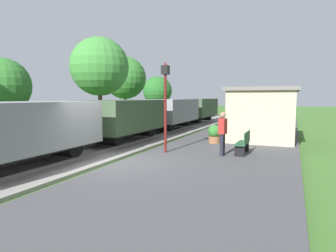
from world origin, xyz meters
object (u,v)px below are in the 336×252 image
object	(u,v)px
freight_train	(151,115)
lamp_post_near	(165,91)
station_hut	(264,113)
person_waiting	(223,132)
tree_trackside_mid	(2,86)
tree_field_distant	(158,91)
potted_planter	(214,134)
tree_field_left	(125,78)
bench_near_hut	(244,142)
tree_trackside_far	(100,67)

from	to	relation	value
freight_train	lamp_post_near	xyz separation A→B (m)	(3.44, -5.80, 1.41)
station_hut	person_waiting	world-z (taller)	station_hut
tree_trackside_mid	tree_field_distant	world-z (taller)	tree_field_distant
potted_planter	tree_field_left	xyz separation A→B (m)	(-11.74, 11.21, 3.67)
bench_near_hut	lamp_post_near	size ratio (longest dim) A/B	0.41
tree_field_left	freight_train	bearing A→B (deg)	-50.87
freight_train	tree_field_distant	xyz separation A→B (m)	(-7.65, 17.60, 1.91)
bench_near_hut	potted_planter	size ratio (longest dim) A/B	1.64
potted_planter	tree_trackside_mid	world-z (taller)	tree_trackside_mid
lamp_post_near	person_waiting	bearing A→B (deg)	5.30
freight_train	tree_field_distant	distance (m)	19.29
tree_field_distant	bench_near_hut	bearing A→B (deg)	-57.85
freight_train	tree_trackside_far	world-z (taller)	tree_trackside_far
person_waiting	tree_field_distant	size ratio (longest dim) A/B	0.33
lamp_post_near	tree_field_distant	distance (m)	25.91
station_hut	tree_field_distant	bearing A→B (deg)	129.96
lamp_post_near	tree_field_distant	xyz separation A→B (m)	(-11.10, 23.40, 0.51)
tree_field_left	tree_field_distant	size ratio (longest dim) A/B	1.26
bench_near_hut	tree_field_left	bearing A→B (deg)	134.95
potted_planter	tree_field_distant	distance (m)	23.79
person_waiting	tree_trackside_mid	bearing A→B (deg)	10.85
bench_near_hut	tree_trackside_mid	distance (m)	12.14
potted_planter	tree_trackside_mid	distance (m)	10.95
tree_trackside_far	lamp_post_near	bearing A→B (deg)	-39.08
freight_train	potted_planter	xyz separation A→B (m)	(4.70, -2.56, -0.67)
potted_planter	lamp_post_near	bearing A→B (deg)	-111.22
person_waiting	tree_trackside_far	distance (m)	11.97
lamp_post_near	tree_field_left	world-z (taller)	tree_field_left
station_hut	bench_near_hut	bearing A→B (deg)	-93.25
person_waiting	station_hut	bearing A→B (deg)	-92.39
station_hut	person_waiting	size ratio (longest dim) A/B	3.39
tree_field_left	tree_field_distant	xyz separation A→B (m)	(-0.61, 8.95, -1.08)
potted_planter	tree_field_left	distance (m)	16.64
tree_trackside_far	tree_field_left	world-z (taller)	tree_trackside_far
freight_train	station_hut	bearing A→B (deg)	2.98
freight_train	person_waiting	distance (m)	8.04
tree_trackside_far	station_hut	bearing A→B (deg)	0.27
tree_trackside_mid	tree_field_left	size ratio (longest dim) A/B	0.70
freight_train	tree_trackside_mid	size ratio (longest dim) A/B	5.76
station_hut	tree_trackside_mid	xyz separation A→B (m)	(-12.13, -6.61, 1.44)
lamp_post_near	tree_trackside_far	size ratio (longest dim) A/B	0.56
bench_near_hut	lamp_post_near	distance (m)	3.80
person_waiting	tree_trackside_far	size ratio (longest dim) A/B	0.26
freight_train	person_waiting	size ratio (longest dim) A/B	15.20
person_waiting	lamp_post_near	bearing A→B (deg)	12.68
bench_near_hut	tree_trackside_far	distance (m)	12.41
person_waiting	tree_field_left	size ratio (longest dim) A/B	0.26
lamp_post_near	tree_trackside_far	distance (m)	9.84
tree_trackside_mid	station_hut	bearing A→B (deg)	28.60
station_hut	tree_field_distant	world-z (taller)	tree_field_distant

